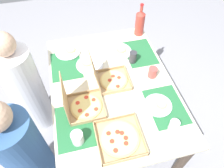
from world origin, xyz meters
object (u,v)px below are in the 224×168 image
object	(u,v)px
soda_bottle	(140,23)
diner_left_seat	(26,152)
plate_near_left	(158,105)
pizza_box_corner_left	(119,138)
cup_dark	(174,126)
pizza_box_edge_far	(82,105)
cup_red	(153,72)
cup_clear_left	(133,57)
cup_clear_right	(77,138)
diner_right_seat	(27,90)
plate_near_right	(89,65)
plate_far_right	(119,51)
plate_middle	(68,52)
pizza_box_center	(110,78)

from	to	relation	value
soda_bottle	diner_left_seat	size ratio (longest dim) A/B	0.28
plate_near_left	diner_left_seat	distance (m)	1.07
pizza_box_corner_left	cup_dark	distance (m)	0.38
plate_near_left	pizza_box_edge_far	bearing A→B (deg)	78.36
cup_red	cup_clear_left	size ratio (longest dim) A/B	0.84
cup_clear_right	diner_right_seat	size ratio (longest dim) A/B	0.08
pizza_box_edge_far	plate_near_right	bearing A→B (deg)	-16.66
cup_red	soda_bottle	bearing A→B (deg)	-7.35
pizza_box_corner_left	cup_clear_left	distance (m)	0.75
pizza_box_corner_left	diner_left_seat	xyz separation A→B (m)	(0.17, 0.69, -0.25)
soda_bottle	cup_red	size ratio (longest dim) A/B	3.60
plate_near_left	cup_red	bearing A→B (deg)	-11.91
plate_far_right	diner_right_seat	size ratio (longest dim) A/B	0.20
cup_clear_left	plate_middle	bearing A→B (deg)	64.58
pizza_box_corner_left	cup_clear_right	distance (m)	0.28
pizza_box_edge_far	cup_red	size ratio (longest dim) A/B	3.32
plate_middle	cup_dark	size ratio (longest dim) A/B	2.66
pizza_box_edge_far	plate_middle	bearing A→B (deg)	3.09
plate_near_right	cup_red	size ratio (longest dim) A/B	2.64
cup_clear_right	cup_clear_left	xyz separation A→B (m)	(0.63, -0.57, 0.00)
plate_near_right	diner_left_seat	world-z (taller)	diner_left_seat
pizza_box_edge_far	soda_bottle	size ratio (longest dim) A/B	0.92
plate_middle	diner_left_seat	world-z (taller)	diner_left_seat
plate_near_left	plate_near_right	bearing A→B (deg)	38.27
cup_clear_right	diner_right_seat	world-z (taller)	diner_right_seat
plate_near_left	diner_left_seat	world-z (taller)	diner_left_seat
cup_dark	plate_far_right	bearing A→B (deg)	10.50
pizza_box_corner_left	plate_near_left	bearing A→B (deg)	-62.32
plate_near_left	plate_far_right	size ratio (longest dim) A/B	0.88
plate_far_right	cup_clear_right	xyz separation A→B (m)	(-0.78, 0.49, 0.04)
pizza_box_edge_far	diner_left_seat	bearing A→B (deg)	105.06
plate_middle	plate_near_left	xyz separation A→B (m)	(-0.76, -0.59, -0.00)
plate_near_right	diner_right_seat	distance (m)	0.66
pizza_box_center	cup_clear_left	world-z (taller)	pizza_box_center
cup_clear_left	cup_clear_right	bearing A→B (deg)	137.69
plate_near_right	plate_far_right	distance (m)	0.31
cup_red	cup_clear_right	xyz separation A→B (m)	(-0.43, 0.68, 0.00)
plate_middle	cup_clear_left	bearing A→B (deg)	-115.42
plate_far_right	soda_bottle	size ratio (longest dim) A/B	0.73
plate_near_right	cup_dark	size ratio (longest dim) A/B	2.70
pizza_box_edge_far	cup_clear_left	xyz separation A→B (m)	(0.38, -0.51, 0.01)
plate_middle	plate_near_right	distance (m)	0.27
plate_near_left	diner_left_seat	xyz separation A→B (m)	(-0.02, 1.04, -0.25)
pizza_box_center	cup_clear_left	size ratio (longest dim) A/B	2.80
pizza_box_corner_left	plate_far_right	world-z (taller)	pizza_box_corner_left
diner_left_seat	diner_right_seat	distance (m)	0.61
cup_clear_left	diner_right_seat	xyz separation A→B (m)	(0.10, 0.99, -0.28)
diner_right_seat	pizza_box_corner_left	bearing A→B (deg)	-138.55
plate_near_left	pizza_box_corner_left	bearing A→B (deg)	117.68
diner_left_seat	pizza_box_center	bearing A→B (deg)	-65.96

